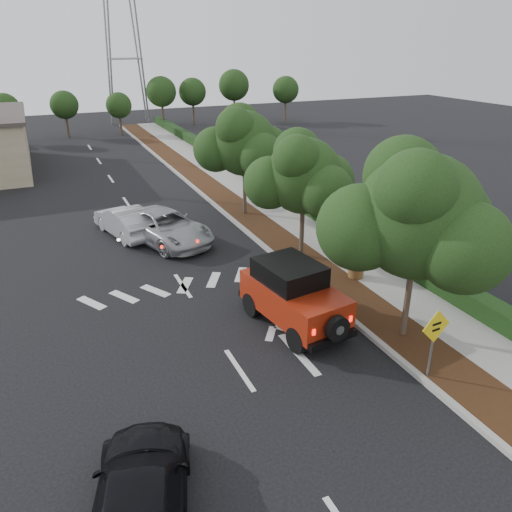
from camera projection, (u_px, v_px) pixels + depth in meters
ground at (239, 370)px, 14.79m from camera, size 120.00×120.00×0.00m
curb at (235, 222)px, 26.52m from camera, size 0.20×70.00×0.15m
planting_strip at (252, 219)px, 26.89m from camera, size 1.80×70.00×0.12m
sidewalk at (283, 215)px, 27.60m from camera, size 2.00×70.00×0.12m
hedge at (306, 206)px, 27.98m from camera, size 0.80×70.00×0.80m
transmission_tower at (131, 124)px, 57.24m from camera, size 7.00×4.00×28.00m
street_tree_near at (402, 337)px, 16.44m from camera, size 3.80×3.80×5.92m
street_tree_mid at (301, 258)px, 22.31m from camera, size 3.20×3.20×5.32m
street_tree_far at (245, 215)px, 27.75m from camera, size 3.40×3.40×5.62m
light_pole_a at (9, 182)px, 34.18m from camera, size 2.00×0.22×9.00m
red_jeep at (291, 293)px, 16.81m from camera, size 2.47×4.49×2.22m
silver_suv_ahead at (165, 227)px, 23.80m from camera, size 4.27×6.02×1.52m
black_suv_oncoming at (140, 501)px, 9.79m from camera, size 3.23×5.12×1.38m
silver_sedan_oncoming at (125, 221)px, 24.65m from camera, size 2.64×4.68×1.46m
speed_hump_sign at (434, 335)px, 13.79m from camera, size 1.01×0.11×2.16m
terracotta_planter at (357, 259)px, 19.96m from camera, size 0.78×0.78×1.35m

